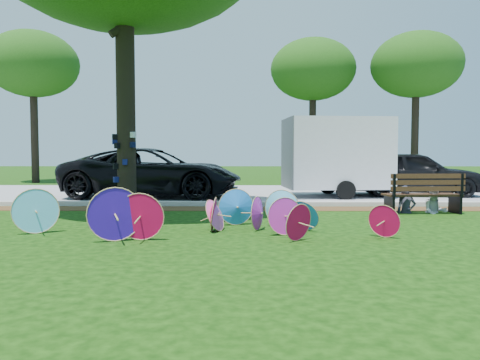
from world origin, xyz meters
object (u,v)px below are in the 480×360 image
object	(u,v)px
black_van	(153,173)
person_right	(435,187)
cargo_trailer	(337,153)
person_left	(407,187)
parasol_pile	(190,213)
park_bench	(422,194)
dark_pickup	(412,173)

from	to	relation	value
black_van	person_right	distance (m)	8.66
cargo_trailer	person_right	world-z (taller)	cargo_trailer
black_van	person_left	bearing A→B (deg)	-116.08
cargo_trailer	person_left	world-z (taller)	cargo_trailer
cargo_trailer	person_right	bearing A→B (deg)	-74.95
person_right	cargo_trailer	bearing A→B (deg)	112.68
black_van	cargo_trailer	bearing A→B (deg)	-83.76
parasol_pile	park_bench	distance (m)	6.03
cargo_trailer	person_right	distance (m)	4.62
cargo_trailer	person_left	distance (m)	4.43
parasol_pile	person_right	xyz separation A→B (m)	(5.62, 2.96, 0.26)
cargo_trailer	person_left	bearing A→B (deg)	-83.63
parasol_pile	black_van	size ratio (longest dim) A/B	1.19
parasol_pile	cargo_trailer	distance (m)	8.36
dark_pickup	person_left	xyz separation A→B (m)	(-1.80, -4.66, -0.12)
dark_pickup	park_bench	bearing A→B (deg)	166.83
black_van	person_left	world-z (taller)	black_van
black_van	dark_pickup	size ratio (longest dim) A/B	1.29
parasol_pile	black_van	bearing A→B (deg)	106.30
cargo_trailer	person_right	size ratio (longest dim) A/B	2.62
person_left	dark_pickup	bearing A→B (deg)	70.72
parasol_pile	person_left	distance (m)	5.75
cargo_trailer	park_bench	size ratio (longest dim) A/B	1.80
black_van	cargo_trailer	xyz separation A→B (m)	(6.10, 0.25, 0.65)
parasol_pile	person_right	distance (m)	6.36
parasol_pile	black_van	distance (m)	7.29
dark_pickup	cargo_trailer	world-z (taller)	cargo_trailer
dark_pickup	park_bench	distance (m)	4.94
parasol_pile	park_bench	size ratio (longest dim) A/B	3.75
parasol_pile	cargo_trailer	size ratio (longest dim) A/B	2.09
dark_pickup	person_left	world-z (taller)	dark_pickup
person_left	black_van	bearing A→B (deg)	151.86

